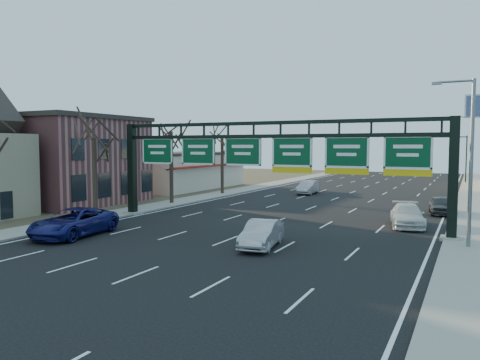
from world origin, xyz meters
The scene contains 19 objects.
ground centered at (0.00, 0.00, 0.00)m, with size 160.00×160.00×0.00m, color black.
sidewalk_left centered at (-12.80, 20.00, 0.06)m, with size 3.00×120.00×0.12m, color gray.
sidewalk_right centered at (12.80, 20.00, 0.06)m, with size 3.00×120.00×0.12m, color gray.
dirt_strip_left centered at (-25.00, 20.00, 0.03)m, with size 21.00×120.00×0.06m, color #473D2B.
lane_markings centered at (0.00, 20.00, 0.01)m, with size 21.60×120.00×0.01m, color white.
sign_gantry centered at (0.16, 8.00, 4.63)m, with size 24.60×1.20×7.20m.
brick_block centered at (-21.50, 11.00, 4.16)m, with size 10.40×12.40×8.30m.
cream_strip centered at (-21.48, 29.00, 2.36)m, with size 10.90×18.40×4.70m.
tree_gantry centered at (-12.80, 5.00, 7.11)m, with size 3.60×3.60×8.48m.
tree_mid centered at (-12.80, 15.00, 7.85)m, with size 3.60×3.60×9.24m.
tree_far centered at (-12.80, 25.00, 7.48)m, with size 3.60×3.60×8.86m.
streetlight_near centered at (12.47, 6.00, 5.08)m, with size 2.15×0.22×9.00m.
streetlight_far centered at (12.47, 40.00, 5.08)m, with size 2.15×0.22×9.00m.
traffic_signal_mast centered at (5.69, 55.00, 5.50)m, with size 10.16×0.54×7.00m.
car_blue_suv centered at (-8.98, -0.83, 0.84)m, with size 2.79×6.04×1.68m, color navy.
car_silver_sedan centered at (2.56, 1.35, 0.72)m, with size 1.53×4.40×1.45m, color #A2A2A6.
car_white_wagon centered at (8.78, 11.90, 0.75)m, with size 2.10×5.17×1.50m, color silver.
car_grey_far centered at (10.50, 19.07, 0.73)m, with size 1.71×4.26×1.45m, color #3A3C3E.
car_silver_distant centered at (-4.07, 29.49, 0.76)m, with size 1.60×4.60×1.52m, color #A4A3A8.
Camera 1 is at (12.67, -21.54, 5.49)m, focal length 35.00 mm.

